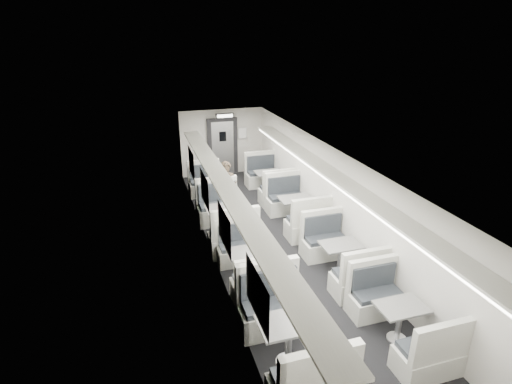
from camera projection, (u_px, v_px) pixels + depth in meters
room at (278, 207)px, 9.19m from camera, size 3.24×12.24×2.64m
booth_left_a at (210, 193)px, 12.20m from camera, size 1.04×2.10×1.13m
booth_left_b at (225, 221)px, 10.26m from camera, size 1.16×2.34×1.25m
booth_left_c at (247, 265)px, 8.50m from camera, size 0.96×1.95×1.04m
booth_left_d at (289, 342)px, 6.28m from camera, size 1.16×2.35×1.26m
booth_right_a at (269, 183)px, 12.94m from camera, size 1.08×2.20×1.17m
booth_right_b at (296, 211)px, 10.91m from camera, size 1.10×2.23×1.19m
booth_right_c at (340, 258)px, 8.67m from camera, size 1.04×2.11×1.13m
booth_right_d at (399, 322)px, 6.80m from camera, size 0.99×2.02×1.08m
passenger at (227, 190)px, 11.17m from camera, size 0.69×0.55×1.65m
window_a at (192, 163)px, 11.75m from camera, size 0.02×1.18×0.84m
window_b at (205, 190)px, 9.79m from camera, size 0.02×1.18×0.84m
window_c at (224, 229)px, 7.84m from camera, size 0.02×1.18×0.84m
window_d at (257, 295)px, 5.89m from camera, size 0.02×1.18×0.84m
luggage_rack_left at (228, 189)px, 8.32m from camera, size 0.46×10.40×0.09m
luggage_rack_right at (335, 177)px, 8.99m from camera, size 0.46×10.40×0.09m
vestibule_door at (223, 147)px, 14.51m from camera, size 1.10×0.13×2.10m
exit_sign at (225, 116)px, 13.61m from camera, size 0.62×0.12×0.16m
wall_notice at (242, 133)px, 14.53m from camera, size 0.32×0.02×0.40m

